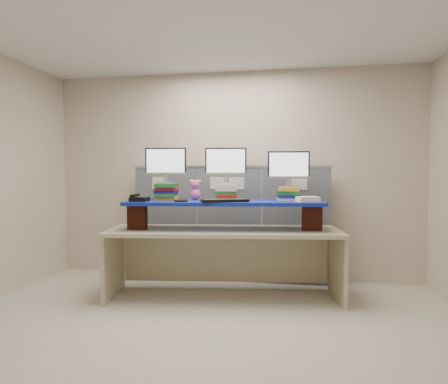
% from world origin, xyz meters
% --- Properties ---
extents(room, '(5.00, 4.00, 2.80)m').
position_xyz_m(room, '(0.00, 0.00, 1.40)').
color(room, beige).
rests_on(room, ground).
extents(cubicle_partition, '(2.60, 0.06, 1.53)m').
position_xyz_m(cubicle_partition, '(-0.00, 1.78, 0.77)').
color(cubicle_partition, '#4C515A').
rests_on(cubicle_partition, ground).
extents(desk, '(2.69, 1.09, 0.79)m').
position_xyz_m(desk, '(0.05, 1.11, 0.63)').
color(desk, '#BDB290').
rests_on(desk, ground).
extents(brick_pier_left, '(0.22, 0.14, 0.28)m').
position_xyz_m(brick_pier_left, '(-0.92, 0.93, 0.94)').
color(brick_pier_left, maroon).
rests_on(brick_pier_left, desk).
extents(brick_pier_right, '(0.22, 0.14, 0.28)m').
position_xyz_m(brick_pier_right, '(1.03, 1.18, 0.94)').
color(brick_pier_right, maroon).
rests_on(brick_pier_right, desk).
extents(blue_board, '(2.26, 0.83, 0.04)m').
position_xyz_m(blue_board, '(0.05, 1.11, 1.10)').
color(blue_board, navy).
rests_on(blue_board, brick_pier_left).
extents(book_stack_left, '(0.30, 0.34, 0.19)m').
position_xyz_m(book_stack_left, '(-0.64, 1.14, 1.22)').
color(book_stack_left, gold).
rests_on(book_stack_left, blue_board).
extents(book_stack_center, '(0.30, 0.31, 0.19)m').
position_xyz_m(book_stack_center, '(0.05, 1.23, 1.21)').
color(book_stack_center, gold).
rests_on(book_stack_center, blue_board).
extents(book_stack_right, '(0.29, 0.32, 0.15)m').
position_xyz_m(book_stack_right, '(0.76, 1.32, 1.19)').
color(book_stack_right, white).
rests_on(book_stack_right, blue_board).
extents(monitor_left, '(0.48, 0.16, 0.42)m').
position_xyz_m(monitor_left, '(-0.65, 1.14, 1.55)').
color(monitor_left, '#A1A1A6').
rests_on(monitor_left, book_stack_left).
extents(monitor_center, '(0.48, 0.16, 0.42)m').
position_xyz_m(monitor_center, '(0.05, 1.23, 1.55)').
color(monitor_center, '#A1A1A6').
rests_on(monitor_center, book_stack_center).
extents(monitor_right, '(0.48, 0.16, 0.42)m').
position_xyz_m(monitor_right, '(0.76, 1.32, 1.50)').
color(monitor_right, '#A1A1A6').
rests_on(monitor_right, book_stack_right).
extents(keyboard, '(0.53, 0.34, 0.03)m').
position_xyz_m(keyboard, '(0.08, 0.95, 1.13)').
color(keyboard, black).
rests_on(keyboard, blue_board).
extents(mouse, '(0.07, 0.11, 0.03)m').
position_xyz_m(mouse, '(0.32, 1.04, 1.13)').
color(mouse, black).
rests_on(mouse, blue_board).
extents(desk_phone, '(0.19, 0.17, 0.08)m').
position_xyz_m(desk_phone, '(-0.87, 0.86, 1.15)').
color(desk_phone, black).
rests_on(desk_phone, blue_board).
extents(headset, '(0.17, 0.17, 0.02)m').
position_xyz_m(headset, '(-0.41, 0.92, 1.13)').
color(headset, black).
rests_on(headset, blue_board).
extents(plush_toy, '(0.14, 0.10, 0.24)m').
position_xyz_m(plush_toy, '(-0.30, 1.17, 1.24)').
color(plush_toy, pink).
rests_on(plush_toy, blue_board).
extents(binder_stack, '(0.28, 0.25, 0.06)m').
position_xyz_m(binder_stack, '(0.97, 1.13, 1.15)').
color(binder_stack, white).
rests_on(binder_stack, blue_board).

